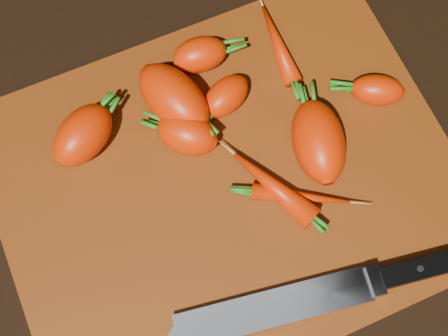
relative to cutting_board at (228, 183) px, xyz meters
name	(u,v)px	position (x,y,z in m)	size (l,w,h in m)	color
ground	(228,186)	(0.00, 0.00, -0.01)	(2.00, 2.00, 0.01)	black
cutting_board	(228,183)	(0.00, 0.00, 0.00)	(0.50, 0.40, 0.01)	#622909
carrot_0	(83,135)	(-0.13, 0.10, 0.03)	(0.08, 0.05, 0.05)	red
carrot_1	(187,134)	(-0.02, 0.06, 0.03)	(0.07, 0.05, 0.05)	red
carrot_2	(174,98)	(-0.02, 0.10, 0.03)	(0.10, 0.06, 0.06)	red
carrot_3	(318,141)	(0.10, -0.01, 0.03)	(0.10, 0.06, 0.06)	red
carrot_4	(226,96)	(0.04, 0.09, 0.03)	(0.06, 0.04, 0.04)	red
carrot_5	(200,55)	(0.03, 0.15, 0.03)	(0.06, 0.04, 0.04)	red
carrot_6	(377,90)	(0.20, 0.03, 0.02)	(0.06, 0.04, 0.04)	red
carrot_7	(278,43)	(0.12, 0.13, 0.02)	(0.11, 0.02, 0.02)	red
carrot_8	(301,197)	(0.06, -0.05, 0.02)	(0.11, 0.02, 0.02)	red
carrot_9	(273,186)	(0.04, -0.03, 0.02)	(0.11, 0.03, 0.03)	red
knife	(293,303)	(0.01, -0.15, 0.01)	(0.34, 0.08, 0.02)	gray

